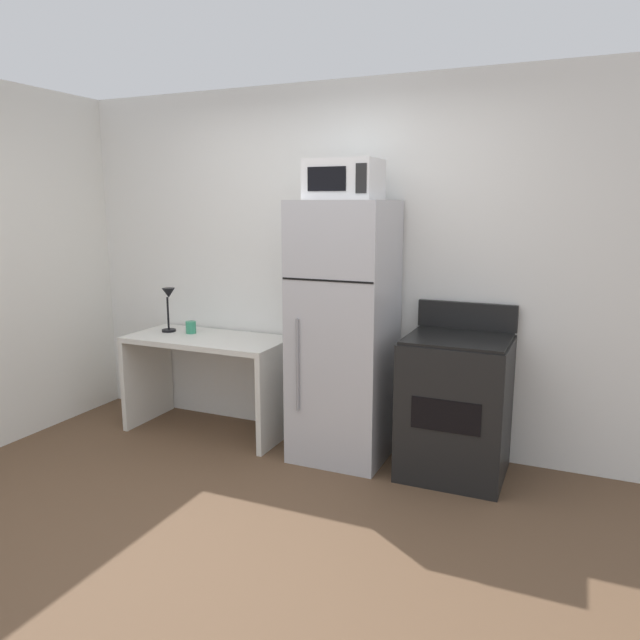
# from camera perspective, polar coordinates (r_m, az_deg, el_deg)

# --- Properties ---
(ground_plane) EXTENTS (12.00, 12.00, 0.00)m
(ground_plane) POSITION_cam_1_polar(r_m,az_deg,el_deg) (3.40, -9.74, -20.11)
(ground_plane) COLOR brown
(wall_back_white) EXTENTS (5.00, 0.10, 2.60)m
(wall_back_white) POSITION_cam_1_polar(r_m,az_deg,el_deg) (4.45, 1.83, 5.19)
(wall_back_white) COLOR white
(wall_back_white) RESTS_ON ground
(desk) EXTENTS (1.24, 0.59, 0.75)m
(desk) POSITION_cam_1_polar(r_m,az_deg,el_deg) (4.71, -10.57, -4.21)
(desk) COLOR silver
(desk) RESTS_ON ground
(desk_lamp) EXTENTS (0.14, 0.12, 0.35)m
(desk_lamp) POSITION_cam_1_polar(r_m,az_deg,el_deg) (4.85, -14.21, 1.65)
(desk_lamp) COLOR black
(desk_lamp) RESTS_ON desk
(coffee_mug) EXTENTS (0.08, 0.08, 0.09)m
(coffee_mug) POSITION_cam_1_polar(r_m,az_deg,el_deg) (4.81, -12.18, -0.69)
(coffee_mug) COLOR #338C66
(coffee_mug) RESTS_ON desk
(refrigerator) EXTENTS (0.63, 0.63, 1.77)m
(refrigerator) POSITION_cam_1_polar(r_m,az_deg,el_deg) (4.10, 2.29, -1.16)
(refrigerator) COLOR #B7B7BC
(refrigerator) RESTS_ON ground
(microwave) EXTENTS (0.46, 0.35, 0.26)m
(microwave) POSITION_cam_1_polar(r_m,az_deg,el_deg) (3.99, 2.29, 13.19)
(microwave) COLOR silver
(microwave) RESTS_ON refrigerator
(oven_range) EXTENTS (0.66, 0.61, 1.10)m
(oven_range) POSITION_cam_1_polar(r_m,az_deg,el_deg) (4.01, 12.75, -7.92)
(oven_range) COLOR black
(oven_range) RESTS_ON ground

